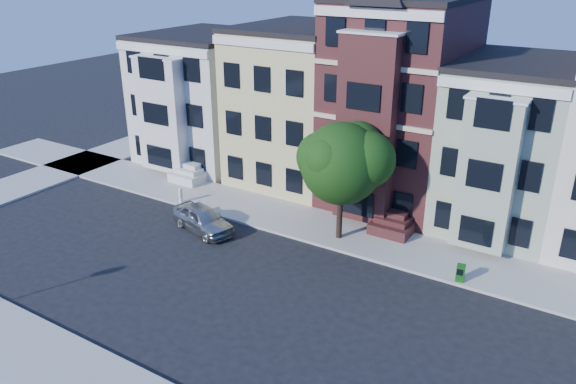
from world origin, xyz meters
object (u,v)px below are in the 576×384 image
Objects in this scene: parked_car at (203,219)px; newspaper_box at (460,273)px; street_tree at (341,169)px; fire_hydrant at (181,197)px.

newspaper_box is (13.89, 2.05, -0.15)m from parked_car.
newspaper_box is (6.89, -0.98, -3.54)m from street_tree.
fire_hydrant is at bearing -174.66° from street_tree.
street_tree is 7.80m from newspaper_box.
street_tree is at bearing 5.34° from fire_hydrant.
street_tree is 8.35m from parked_car.
newspaper_box is at bearing 0.00° from fire_hydrant.
newspaper_box reaches higher than fire_hydrant.
parked_car reaches higher than fire_hydrant.
street_tree is at bearing 162.93° from newspaper_box.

